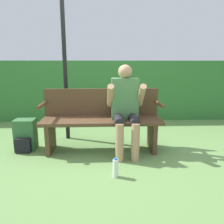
{
  "coord_description": "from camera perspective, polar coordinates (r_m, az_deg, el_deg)",
  "views": [
    {
      "loc": [
        0.02,
        -3.13,
        1.3
      ],
      "look_at": [
        0.15,
        -0.1,
        0.62
      ],
      "focal_mm": 35.0,
      "sensor_mm": 36.0,
      "label": 1
    }
  ],
  "objects": [
    {
      "name": "hedge_back",
      "position": [
        5.09,
        -2.7,
        5.62
      ],
      "size": [
        12.0,
        0.39,
        1.35
      ],
      "color": "#337033",
      "rests_on": "ground"
    },
    {
      "name": "ground_plane",
      "position": [
        3.39,
        -2.65,
        -9.93
      ],
      "size": [
        40.0,
        40.0,
        0.0
      ],
      "primitive_type": "plane",
      "color": "#668E4C"
    },
    {
      "name": "parked_car",
      "position": [
        13.84,
        -15.95,
        9.18
      ],
      "size": [
        2.35,
        4.08,
        1.19
      ],
      "rotation": [
        0.0,
        0.0,
        1.4
      ],
      "color": "maroon",
      "rests_on": "ground"
    },
    {
      "name": "signpost",
      "position": [
        3.77,
        -12.56,
        18.43
      ],
      "size": [
        0.46,
        0.09,
        2.9
      ],
      "color": "black",
      "rests_on": "ground"
    },
    {
      "name": "water_bottle",
      "position": [
        2.61,
        0.92,
        -14.45
      ],
      "size": [
        0.07,
        0.07,
        0.23
      ],
      "color": "white",
      "rests_on": "ground"
    },
    {
      "name": "person_seated",
      "position": [
        3.15,
        3.52,
        1.92
      ],
      "size": [
        0.52,
        0.6,
        1.28
      ],
      "color": "#4C7F4C",
      "rests_on": "ground"
    },
    {
      "name": "backpack",
      "position": [
        3.59,
        -21.68,
        -5.73
      ],
      "size": [
        0.3,
        0.3,
        0.47
      ],
      "color": "#336638",
      "rests_on": "ground"
    },
    {
      "name": "park_bench",
      "position": [
        3.3,
        -2.73,
        -1.79
      ],
      "size": [
        1.77,
        0.5,
        0.92
      ],
      "color": "#513823",
      "rests_on": "ground"
    }
  ]
}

